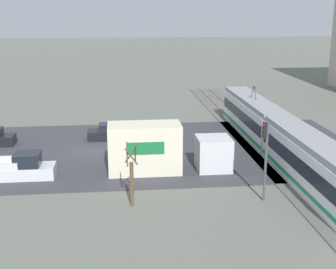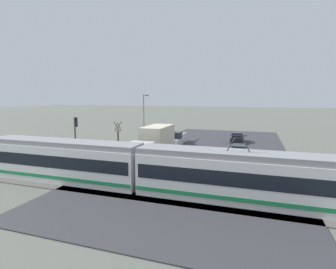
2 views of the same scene
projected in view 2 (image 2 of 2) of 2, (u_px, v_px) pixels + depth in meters
ground_plane at (211, 153)px, 33.80m from camera, size 320.00×320.00×0.00m
road_surface at (211, 153)px, 33.79m from camera, size 18.58×46.58×0.08m
rail_bed at (177, 194)px, 19.49m from camera, size 60.79×4.40×0.22m
light_rail_tram at (140, 168)px, 20.18m from camera, size 28.63×2.57×4.60m
box_truck at (154, 144)px, 30.31m from camera, size 2.62×9.16×3.68m
pickup_truck at (176, 139)px, 40.28m from camera, size 1.90×5.30×1.85m
sedan_car_0 at (239, 152)px, 31.14m from camera, size 1.81×4.34×1.47m
sedan_car_1 at (237, 138)px, 41.58m from camera, size 1.84×4.40×1.55m
traffic_light_pole at (76, 135)px, 26.42m from camera, size 0.28×0.47×5.17m
street_tree at (118, 138)px, 34.44m from camera, size 0.97×0.81×4.06m
street_lamp_near_crossing at (144, 113)px, 44.58m from camera, size 0.36×1.95×7.61m
no_parking_sign at (156, 132)px, 44.28m from camera, size 0.32×0.08×2.15m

